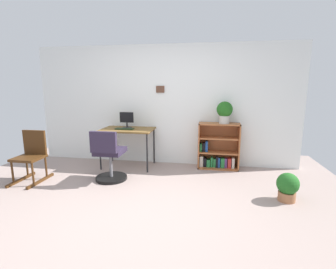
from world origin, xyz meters
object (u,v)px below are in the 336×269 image
potted_plant_floor (288,186)px  rocking_chair (31,155)px  desk (128,132)px  office_chair (109,159)px  potted_plant_on_shelf (225,111)px  keyboard (125,129)px  bookshelf_low (218,149)px  monitor (127,120)px

potted_plant_floor → rocking_chair: bearing=178.4°
desk → office_chair: (-0.06, -0.78, -0.31)m
office_chair → potted_plant_floor: bearing=-6.2°
rocking_chair → potted_plant_on_shelf: 3.39m
keyboard → office_chair: 0.81m
bookshelf_low → potted_plant_on_shelf: 0.73m
desk → potted_plant_floor: (2.61, -1.07, -0.47)m
office_chair → potted_plant_on_shelf: 2.20m
potted_plant_on_shelf → keyboard: bearing=-173.2°
bookshelf_low → potted_plant_on_shelf: (0.10, -0.05, 0.72)m
monitor → potted_plant_on_shelf: 1.86m
office_chair → potted_plant_floor: 2.69m
desk → monitor: (-0.04, 0.10, 0.21)m
desk → rocking_chair: 1.66m
monitor → keyboard: bearing=-87.7°
monitor → potted_plant_floor: 2.98m
office_chair → monitor: bearing=88.8°
potted_plant_on_shelf → potted_plant_floor: potted_plant_on_shelf is taller
office_chair → potted_plant_floor: size_ratio=2.19×
desk → potted_plant_floor: bearing=-22.3°
monitor → bookshelf_low: bearing=3.6°
rocking_chair → bookshelf_low: bearing=21.1°
monitor → bookshelf_low: (1.75, 0.11, -0.52)m
keyboard → potted_plant_on_shelf: bearing=6.8°
rocking_chair → potted_plant_on_shelf: bearing=19.7°
potted_plant_floor → potted_plant_on_shelf: bearing=123.4°
desk → potted_plant_floor: desk is taller
keyboard → potted_plant_floor: 2.89m
bookshelf_low → monitor: bearing=-176.4°
bookshelf_low → potted_plant_on_shelf: bearing=-28.0°
keyboard → potted_plant_on_shelf: 1.88m
rocking_chair → bookshelf_low: 3.25m
desk → rocking_chair: size_ratio=1.18×
bookshelf_low → keyboard: bearing=-171.2°
rocking_chair → potted_plant_floor: 3.95m
keyboard → bookshelf_low: (1.74, 0.27, -0.38)m
monitor → office_chair: bearing=-91.2°
keyboard → rocking_chair: size_ratio=0.42×
keyboard → rocking_chair: bearing=-145.2°
desk → keyboard: 0.10m
desk → rocking_chair: (-1.33, -0.96, -0.26)m
potted_plant_floor → keyboard: bearing=159.1°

